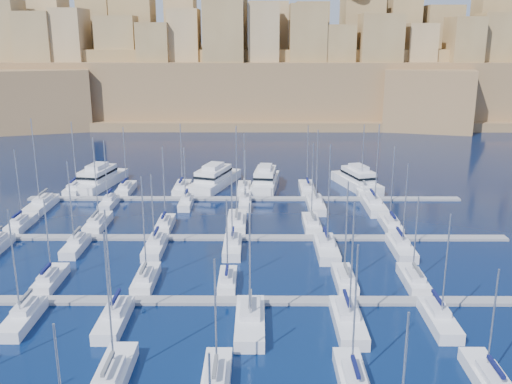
{
  "coord_description": "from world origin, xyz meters",
  "views": [
    {
      "loc": [
        2.83,
        -74.65,
        31.37
      ],
      "look_at": [
        2.48,
        6.0,
        8.82
      ],
      "focal_mm": 40.0,
      "sensor_mm": 36.0,
      "label": 1
    }
  ],
  "objects_px": {
    "sailboat_2": "(113,375)",
    "motor_yacht_c": "(265,180)",
    "motor_yacht_a": "(99,178)",
    "motor_yacht_d": "(357,180)",
    "motor_yacht_b": "(214,178)",
    "sailboat_4": "(352,378)"
  },
  "relations": [
    {
      "from": "sailboat_2",
      "to": "motor_yacht_c",
      "type": "distance_m",
      "value": 70.89
    },
    {
      "from": "motor_yacht_c",
      "to": "motor_yacht_a",
      "type": "bearing_deg",
      "value": 178.46
    },
    {
      "from": "motor_yacht_a",
      "to": "motor_yacht_d",
      "type": "distance_m",
      "value": 54.38
    },
    {
      "from": "motor_yacht_a",
      "to": "motor_yacht_d",
      "type": "height_order",
      "value": "same"
    },
    {
      "from": "motor_yacht_b",
      "to": "motor_yacht_d",
      "type": "bearing_deg",
      "value": -1.93
    },
    {
      "from": "motor_yacht_a",
      "to": "motor_yacht_d",
      "type": "bearing_deg",
      "value": -0.9
    },
    {
      "from": "sailboat_4",
      "to": "motor_yacht_c",
      "type": "height_order",
      "value": "sailboat_4"
    },
    {
      "from": "sailboat_2",
      "to": "motor_yacht_d",
      "type": "relative_size",
      "value": 0.91
    },
    {
      "from": "sailboat_4",
      "to": "motor_yacht_d",
      "type": "distance_m",
      "value": 70.84
    },
    {
      "from": "sailboat_4",
      "to": "motor_yacht_a",
      "type": "height_order",
      "value": "sailboat_4"
    },
    {
      "from": "motor_yacht_a",
      "to": "motor_yacht_b",
      "type": "xyz_separation_m",
      "value": [
        24.38,
        0.16,
        0.0
      ]
    },
    {
      "from": "motor_yacht_b",
      "to": "motor_yacht_c",
      "type": "distance_m",
      "value": 10.82
    },
    {
      "from": "motor_yacht_a",
      "to": "motor_yacht_b",
      "type": "relative_size",
      "value": 0.98
    },
    {
      "from": "sailboat_2",
      "to": "motor_yacht_a",
      "type": "distance_m",
      "value": 73.08
    },
    {
      "from": "motor_yacht_a",
      "to": "motor_yacht_b",
      "type": "distance_m",
      "value": 24.38
    },
    {
      "from": "motor_yacht_a",
      "to": "motor_yacht_d",
      "type": "xyz_separation_m",
      "value": [
        54.38,
        -0.85,
        -0.0
      ]
    },
    {
      "from": "motor_yacht_c",
      "to": "sailboat_4",
      "type": "bearing_deg",
      "value": -84.09
    },
    {
      "from": "sailboat_2",
      "to": "sailboat_4",
      "type": "xyz_separation_m",
      "value": [
        22.18,
        -0.43,
        -0.01
      ]
    },
    {
      "from": "motor_yacht_d",
      "to": "sailboat_4",
      "type": "bearing_deg",
      "value": -99.77
    },
    {
      "from": "sailboat_2",
      "to": "motor_yacht_a",
      "type": "xyz_separation_m",
      "value": [
        -20.18,
        70.23,
        0.97
      ]
    },
    {
      "from": "sailboat_4",
      "to": "motor_yacht_d",
      "type": "height_order",
      "value": "sailboat_4"
    },
    {
      "from": "sailboat_4",
      "to": "motor_yacht_b",
      "type": "relative_size",
      "value": 0.76
    }
  ]
}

